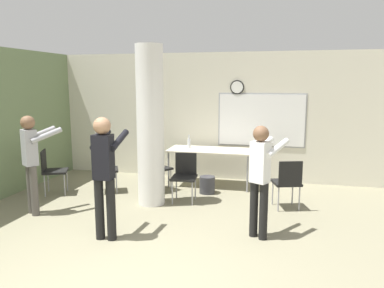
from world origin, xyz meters
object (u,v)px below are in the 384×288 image
object	(u,v)px
chair_by_left_wall	(51,168)
person_playing_side	(261,173)
person_watching_back	(32,157)
folding_table	(210,152)
chair_table_left	(155,166)
chair_table_front	(185,174)
bottle_on_table	(189,143)
chair_near_pillar	(103,167)
person_playing_front	(105,168)
chair_mid_room	(288,180)

from	to	relation	value
chair_by_left_wall	person_playing_side	bearing A→B (deg)	-15.82
person_watching_back	folding_table	bearing A→B (deg)	43.53
folding_table	person_playing_side	distance (m)	2.75
chair_table_left	chair_table_front	xyz separation A→B (m)	(0.72, -0.45, 0.00)
bottle_on_table	chair_near_pillar	bearing A→B (deg)	-145.11
chair_table_front	person_playing_front	world-z (taller)	person_playing_front
folding_table	person_playing_front	world-z (taller)	person_playing_front
chair_table_left	chair_mid_room	bearing A→B (deg)	-11.13
person_playing_side	chair_table_front	bearing A→B (deg)	136.74
chair_by_left_wall	chair_table_left	world-z (taller)	same
person_watching_back	bottle_on_table	bearing A→B (deg)	50.38
chair_table_left	person_playing_side	distance (m)	2.84
chair_table_front	person_watching_back	size ratio (longest dim) A/B	0.53
chair_table_left	person_playing_front	xyz separation A→B (m)	(0.09, -2.34, 0.49)
chair_table_left	person_watching_back	size ratio (longest dim) A/B	0.53
chair_by_left_wall	person_watching_back	world-z (taller)	person_watching_back
person_watching_back	person_playing_side	size ratio (longest dim) A/B	1.03
chair_table_left	person_watching_back	xyz separation A→B (m)	(-1.52, -1.70, 0.45)
chair_near_pillar	person_watching_back	bearing A→B (deg)	-110.76
chair_mid_room	chair_table_left	bearing A→B (deg)	168.87
folding_table	person_playing_front	bearing A→B (deg)	-106.52
bottle_on_table	chair_table_left	distance (m)	0.98
chair_near_pillar	chair_by_left_wall	distance (m)	0.98
bottle_on_table	chair_by_left_wall	size ratio (longest dim) A/B	0.33
folding_table	chair_table_front	distance (m)	1.18
bottle_on_table	chair_mid_room	size ratio (longest dim) A/B	0.33
folding_table	chair_table_front	bearing A→B (deg)	-102.95
bottle_on_table	chair_near_pillar	size ratio (longest dim) A/B	0.33
person_playing_front	person_playing_side	xyz separation A→B (m)	(2.07, 0.54, -0.07)
chair_near_pillar	folding_table	bearing A→B (deg)	26.25
person_playing_front	person_watching_back	distance (m)	1.73
person_playing_side	person_watching_back	bearing A→B (deg)	178.44
person_playing_front	person_playing_side	size ratio (longest dim) A/B	1.08
chair_mid_room	person_watching_back	size ratio (longest dim) A/B	0.53
chair_mid_room	chair_by_left_wall	bearing A→B (deg)	-178.06
person_playing_front	person_playing_side	distance (m)	2.14
chair_mid_room	chair_by_left_wall	distance (m)	4.45
folding_table	chair_by_left_wall	xyz separation A→B (m)	(-2.88, -1.33, -0.21)
bottle_on_table	person_playing_front	distance (m)	3.12
folding_table	chair_table_left	size ratio (longest dim) A/B	2.01
chair_near_pillar	chair_table_front	xyz separation A→B (m)	(1.71, -0.16, 0.00)
chair_table_front	person_playing_side	world-z (taller)	person_playing_side
chair_near_pillar	chair_by_left_wall	world-z (taller)	same
bottle_on_table	chair_near_pillar	distance (m)	1.86
chair_near_pillar	chair_by_left_wall	xyz separation A→B (m)	(-0.91, -0.36, 0.00)
chair_near_pillar	person_playing_front	distance (m)	2.37
chair_near_pillar	chair_table_front	world-z (taller)	same
folding_table	person_watching_back	world-z (taller)	person_watching_back
bottle_on_table	chair_by_left_wall	world-z (taller)	bottle_on_table
chair_near_pillar	person_playing_side	xyz separation A→B (m)	(3.14, -1.51, 0.42)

